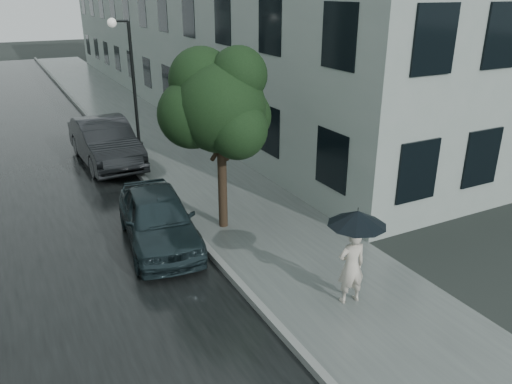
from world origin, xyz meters
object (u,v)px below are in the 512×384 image
car_near (158,218)px  street_tree (219,105)px  pedestrian (351,266)px  lamp_post (129,76)px  car_far (105,142)px

car_near → street_tree: bearing=15.2°
street_tree → car_near: 2.99m
street_tree → pedestrian: bearing=-79.7°
pedestrian → street_tree: (-0.77, 4.25, 2.31)m
lamp_post → street_tree: bearing=-75.1°
lamp_post → car_far: 2.73m
street_tree → car_near: bearing=-171.6°
street_tree → car_far: (-1.53, 6.34, -2.31)m
street_tree → car_far: 6.92m
pedestrian → street_tree: bearing=-71.9°
lamp_post → car_far: (-1.34, -1.37, -1.94)m
pedestrian → car_far: (-2.30, 10.59, -0.00)m
car_far → car_near: bearing=-93.7°
pedestrian → street_tree: 4.90m
pedestrian → car_near: bearing=-50.2°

